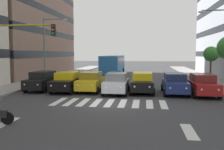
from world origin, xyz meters
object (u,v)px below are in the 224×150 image
at_px(car_6, 42,81).
at_px(street_tree_2, 211,54).
at_px(traffic_light_gantry, 13,48).
at_px(car_5, 67,82).
at_px(car_3, 117,83).
at_px(car_4, 91,81).
at_px(street_lamp_right, 48,43).
at_px(bus_behind_traffic, 113,63).
at_px(car_1, 175,83).
at_px(car_2, 142,82).
at_px(car_0, 203,84).

xyz_separation_m(car_6, street_tree_2, (-17.09, -9.46, 2.38)).
bearing_deg(traffic_light_gantry, car_5, -118.90).
bearing_deg(street_tree_2, car_3, 45.28).
bearing_deg(car_4, street_lamp_right, -42.72).
bearing_deg(bus_behind_traffic, street_tree_2, 155.68).
bearing_deg(car_3, car_1, -175.38).
height_order(car_3, car_4, same).
relative_size(car_3, traffic_light_gantry, 0.81).
bearing_deg(car_5, traffic_light_gantry, 61.10).
height_order(car_2, street_lamp_right, street_lamp_right).
xyz_separation_m(car_1, car_3, (4.81, 0.39, 0.00)).
bearing_deg(car_2, car_3, 18.90).
distance_m(car_2, car_3, 2.26).
height_order(car_1, car_4, same).
xyz_separation_m(car_0, car_4, (9.32, -0.89, 0.00)).
relative_size(car_1, car_3, 1.00).
distance_m(car_0, car_6, 13.87).
bearing_deg(car_3, car_4, -18.56).
bearing_deg(car_4, car_1, 176.72).
xyz_separation_m(car_0, car_1, (2.12, -0.48, 0.00)).
relative_size(traffic_light_gantry, street_tree_2, 1.36).
distance_m(car_1, street_lamp_right, 15.38).
height_order(car_0, car_6, same).
height_order(car_1, car_5, same).
bearing_deg(car_5, car_3, 175.08).
bearing_deg(street_tree_2, bus_behind_traffic, -24.32).
bearing_deg(car_6, car_3, 173.27).
bearing_deg(car_1, street_lamp_right, -24.86).
distance_m(car_2, car_5, 6.59).
relative_size(car_5, bus_behind_traffic, 0.42).
height_order(car_1, car_3, same).
bearing_deg(car_1, bus_behind_traffic, -65.18).
distance_m(car_0, bus_behind_traffic, 18.57).
bearing_deg(car_3, street_lamp_right, -37.34).
bearing_deg(bus_behind_traffic, car_5, 82.47).
bearing_deg(car_4, car_3, 161.44).
height_order(car_2, car_4, same).
distance_m(street_lamp_right, street_tree_2, 19.29).
relative_size(car_6, street_lamp_right, 0.61).
bearing_deg(street_lamp_right, car_6, 107.33).
bearing_deg(car_6, car_0, 176.24).
xyz_separation_m(car_5, bus_behind_traffic, (-2.06, -15.56, 0.97)).
xyz_separation_m(traffic_light_gantry, street_tree_2, (-17.06, -14.32, -0.45)).
height_order(traffic_light_gantry, street_lamp_right, street_lamp_right).
bearing_deg(car_3, traffic_light_gantry, 30.44).
bearing_deg(car_1, traffic_light_gantry, 20.77).
xyz_separation_m(car_2, car_5, (6.59, 0.35, 0.00)).
bearing_deg(car_3, car_6, -6.73).
bearing_deg(car_4, traffic_light_gantry, 47.12).
relative_size(car_6, street_tree_2, 1.10).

